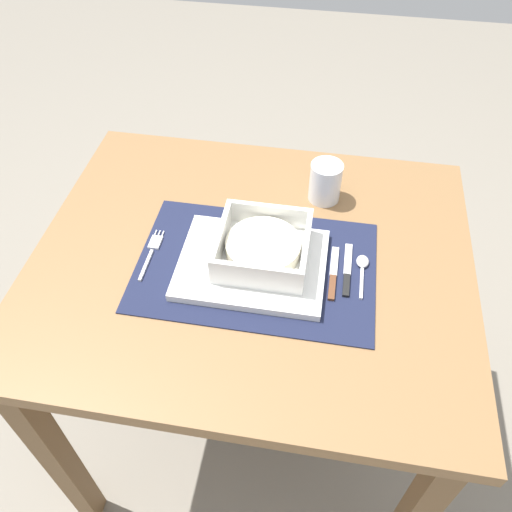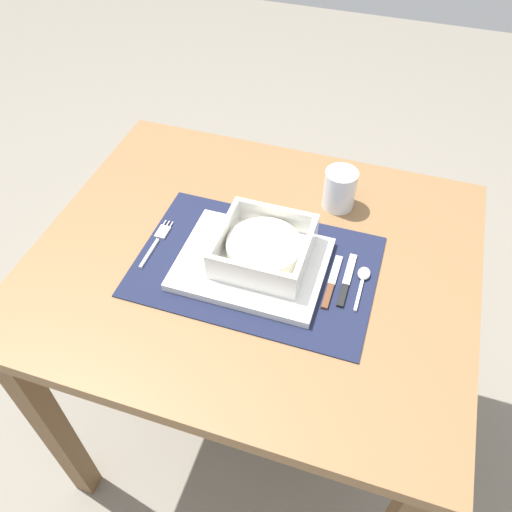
{
  "view_description": "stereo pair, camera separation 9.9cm",
  "coord_description": "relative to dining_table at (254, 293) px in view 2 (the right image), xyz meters",
  "views": [
    {
      "loc": [
        0.12,
        -0.68,
        1.5
      ],
      "look_at": [
        0.01,
        -0.03,
        0.77
      ],
      "focal_mm": 36.63,
      "sensor_mm": 36.0,
      "label": 1
    },
    {
      "loc": [
        0.22,
        -0.66,
        1.5
      ],
      "look_at": [
        0.01,
        -0.03,
        0.77
      ],
      "focal_mm": 36.63,
      "sensor_mm": 36.0,
      "label": 2
    }
  ],
  "objects": [
    {
      "name": "drinking_glass",
      "position": [
        0.13,
        0.2,
        0.16
      ],
      "size": [
        0.07,
        0.07,
        0.09
      ],
      "color": "white",
      "rests_on": "dining_table"
    },
    {
      "name": "placemat",
      "position": [
        0.01,
        -0.03,
        0.12
      ],
      "size": [
        0.46,
        0.31,
        0.0
      ],
      "primitive_type": "cube",
      "color": "#191E38",
      "rests_on": "dining_table"
    },
    {
      "name": "fork",
      "position": [
        -0.2,
        -0.02,
        0.12
      ],
      "size": [
        0.02,
        0.14,
        0.0
      ],
      "rotation": [
        0.0,
        0.0,
        0.02
      ],
      "color": "silver",
      "rests_on": "placemat"
    },
    {
      "name": "dining_table",
      "position": [
        0.0,
        0.0,
        0.0
      ],
      "size": [
        0.86,
        0.73,
        0.74
      ],
      "color": "brown",
      "rests_on": "ground"
    },
    {
      "name": "bread_knife",
      "position": [
        0.16,
        -0.03,
        0.12
      ],
      "size": [
        0.01,
        0.13,
        0.01
      ],
      "rotation": [
        0.0,
        0.0,
        0.01
      ],
      "color": "#59331E",
      "rests_on": "placemat"
    },
    {
      "name": "ground_plane",
      "position": [
        0.0,
        0.0,
        -0.63
      ],
      "size": [
        6.0,
        6.0,
        0.0
      ],
      "primitive_type": "plane",
      "color": "gray"
    },
    {
      "name": "serving_plate",
      "position": [
        0.01,
        -0.03,
        0.13
      ],
      "size": [
        0.28,
        0.22,
        0.02
      ],
      "primitive_type": "cube",
      "color": "white",
      "rests_on": "placemat"
    },
    {
      "name": "butter_knife",
      "position": [
        0.19,
        -0.02,
        0.12
      ],
      "size": [
        0.01,
        0.13,
        0.01
      ],
      "rotation": [
        0.0,
        0.0,
        -0.05
      ],
      "color": "black",
      "rests_on": "placemat"
    },
    {
      "name": "porridge_bowl",
      "position": [
        0.02,
        -0.01,
        0.16
      ],
      "size": [
        0.17,
        0.17,
        0.06
      ],
      "color": "white",
      "rests_on": "serving_plate"
    },
    {
      "name": "spoon",
      "position": [
        0.22,
        0.0,
        0.12
      ],
      "size": [
        0.02,
        0.11,
        0.01
      ],
      "rotation": [
        0.0,
        0.0,
        0.01
      ],
      "color": "silver",
      "rests_on": "placemat"
    }
  ]
}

